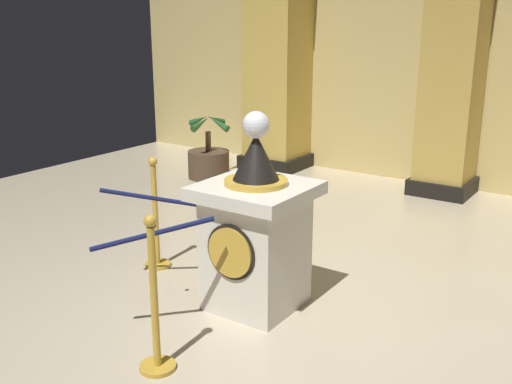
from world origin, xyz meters
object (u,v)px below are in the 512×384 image
(pedestal_clock, at_px, (256,233))
(stanchion_far, at_px, (155,317))
(stanchion_near, at_px, (156,229))
(potted_palm_left, at_px, (209,160))

(pedestal_clock, xyz_separation_m, stanchion_far, (-0.02, -1.12, -0.24))
(stanchion_near, distance_m, stanchion_far, 1.71)
(stanchion_near, bearing_deg, potted_palm_left, 120.20)
(stanchion_near, height_order, potted_palm_left, stanchion_near)
(pedestal_clock, distance_m, stanchion_near, 1.23)
(pedestal_clock, bearing_deg, stanchion_near, 173.80)
(stanchion_near, distance_m, potted_palm_left, 3.23)
(pedestal_clock, xyz_separation_m, potted_palm_left, (-2.82, 2.92, -0.35))
(pedestal_clock, height_order, potted_palm_left, pedestal_clock)
(stanchion_far, height_order, potted_palm_left, stanchion_far)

